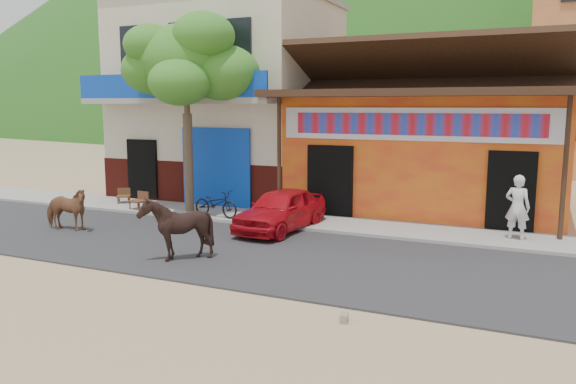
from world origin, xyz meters
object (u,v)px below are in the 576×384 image
(scooter, at_px, (216,204))
(cow_tan, at_px, (66,209))
(tree, at_px, (187,113))
(cow_dark, at_px, (176,228))
(cafe_chair_left, at_px, (138,193))
(cafe_chair_right, at_px, (123,190))
(pedestrian, at_px, (517,207))
(red_car, at_px, (281,209))

(scooter, bearing_deg, cow_tan, 141.05)
(tree, distance_m, cow_dark, 5.86)
(cow_tan, xyz_separation_m, scooter, (2.89, 2.89, -0.10))
(cafe_chair_left, height_order, cafe_chair_right, cafe_chair_left)
(cow_dark, distance_m, cafe_chair_right, 7.45)
(cow_tan, relative_size, cafe_chair_right, 1.53)
(scooter, bearing_deg, cafe_chair_right, 85.02)
(cow_tan, height_order, pedestrian, pedestrian)
(tree, xyz_separation_m, cafe_chair_left, (-1.65, -0.41, -2.50))
(cow_dark, height_order, pedestrian, pedestrian)
(cow_tan, distance_m, red_car, 5.75)
(scooter, distance_m, pedestrian, 8.19)
(tree, relative_size, cafe_chair_left, 5.94)
(cow_tan, distance_m, pedestrian, 11.60)
(pedestrian, bearing_deg, cafe_chair_right, 10.33)
(cow_tan, bearing_deg, cow_dark, -115.82)
(cow_dark, bearing_deg, scooter, -161.44)
(cow_tan, bearing_deg, pedestrian, -82.96)
(tree, bearing_deg, cafe_chair_right, 174.01)
(tree, relative_size, scooter, 3.96)
(cafe_chair_left, distance_m, cafe_chair_right, 1.39)
(pedestrian, distance_m, cafe_chair_right, 12.27)
(tree, relative_size, cafe_chair_right, 6.68)
(pedestrian, bearing_deg, cow_tan, 28.82)
(tree, height_order, red_car, tree)
(red_car, xyz_separation_m, scooter, (-2.34, 0.50, -0.09))
(tree, bearing_deg, scooter, -21.62)
(tree, xyz_separation_m, red_car, (3.60, -1.00, -2.51))
(tree, height_order, scooter, tree)
(tree, distance_m, cafe_chair_right, 3.84)
(tree, bearing_deg, cow_dark, -58.71)
(red_car, relative_size, cafe_chair_left, 3.30)
(red_car, xyz_separation_m, cafe_chair_right, (-6.45, 1.30, -0.04))
(cow_tan, bearing_deg, cafe_chair_right, 7.51)
(red_car, bearing_deg, pedestrian, 16.46)
(cow_dark, bearing_deg, red_car, 165.19)
(red_car, bearing_deg, scooter, 173.06)
(cow_tan, bearing_deg, tree, -36.46)
(cow_tan, relative_size, pedestrian, 0.86)
(cafe_chair_right, bearing_deg, cow_tan, -105.39)
(red_car, xyz_separation_m, pedestrian, (5.81, 1.16, 0.31))
(pedestrian, relative_size, cafe_chair_left, 1.58)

